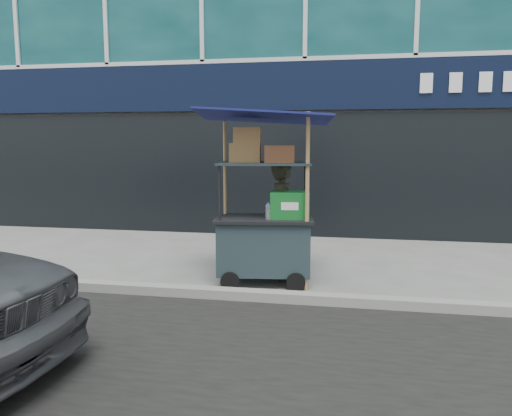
# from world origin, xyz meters

# --- Properties ---
(ground) EXTENTS (80.00, 80.00, 0.00)m
(ground) POSITION_xyz_m (0.00, 0.00, 0.00)
(ground) COLOR #61625D
(ground) RESTS_ON ground
(curb) EXTENTS (80.00, 0.18, 0.12)m
(curb) POSITION_xyz_m (0.00, -0.20, 0.06)
(curb) COLOR gray
(curb) RESTS_ON ground
(vendor_cart) EXTENTS (1.82, 1.39, 2.27)m
(vendor_cart) POSITION_xyz_m (-0.19, 0.55, 0.80)
(vendor_cart) COLOR #1B292F
(vendor_cart) RESTS_ON ground
(vendor_man) EXTENTS (0.55, 0.69, 1.64)m
(vendor_man) POSITION_xyz_m (0.01, 0.82, 0.82)
(vendor_man) COLOR #27281D
(vendor_man) RESTS_ON ground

